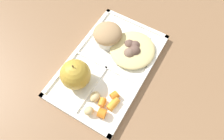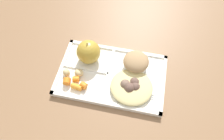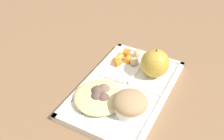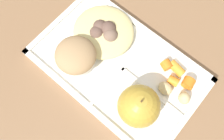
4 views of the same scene
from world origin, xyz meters
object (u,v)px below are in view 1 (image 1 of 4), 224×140
lunch_tray (109,66)px  green_apple (75,74)px  plastic_fork (135,48)px  bran_muffin (108,35)px

lunch_tray → green_apple: bearing=152.0°
plastic_fork → bran_muffin: bearing=100.3°
lunch_tray → plastic_fork: 0.11m
bran_muffin → plastic_fork: 0.10m
green_apple → bran_muffin: bearing=0.0°
green_apple → bran_muffin: 0.18m
bran_muffin → plastic_fork: (0.02, -0.09, -0.03)m
lunch_tray → bran_muffin: (0.08, 0.05, 0.03)m
green_apple → bran_muffin: size_ratio=1.02×
lunch_tray → plastic_fork: (0.10, -0.04, 0.01)m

